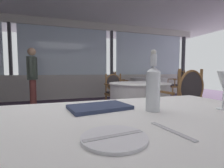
# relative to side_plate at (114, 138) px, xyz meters

# --- Properties ---
(ground_plane) EXTENTS (15.08, 15.08, 0.00)m
(ground_plane) POSITION_rel_side_plate_xyz_m (0.14, 1.19, -0.76)
(ground_plane) COLOR #47384C
(window_wall_far) EXTENTS (10.76, 0.14, 2.75)m
(window_wall_far) POSITION_rel_side_plate_xyz_m (0.14, 5.55, 0.34)
(window_wall_far) COLOR beige
(window_wall_far) RESTS_ON ground_plane
(side_plate) EXTENTS (0.21, 0.21, 0.01)m
(side_plate) POSITION_rel_side_plate_xyz_m (0.00, 0.00, 0.00)
(side_plate) COLOR white
(side_plate) RESTS_ON foreground_table
(butter_knife) EXTENTS (0.20, 0.04, 0.00)m
(butter_knife) POSITION_rel_side_plate_xyz_m (0.00, 0.00, 0.01)
(butter_knife) COLOR silver
(butter_knife) RESTS_ON foreground_table
(dinner_fork) EXTENTS (0.04, 0.20, 0.00)m
(dinner_fork) POSITION_rel_side_plate_xyz_m (0.21, -0.00, -0.00)
(dinner_fork) COLOR silver
(dinner_fork) RESTS_ON foreground_table
(water_bottle) EXTENTS (0.07, 0.07, 0.33)m
(water_bottle) POSITION_rel_side_plate_xyz_m (0.32, 0.28, 0.12)
(water_bottle) COLOR white
(water_bottle) RESTS_ON foreground_table
(wine_glass) EXTENTS (0.07, 0.07, 0.21)m
(wine_glass) POSITION_rel_side_plate_xyz_m (0.71, 0.19, 0.14)
(wine_glass) COLOR white
(wine_glass) RESTS_ON foreground_table
(menu_book) EXTENTS (0.36, 0.26, 0.02)m
(menu_book) POSITION_rel_side_plate_xyz_m (0.06, 0.42, 0.01)
(menu_book) COLOR #2D3856
(menu_book) RESTS_ON foreground_table
(background_table_0) EXTENTS (1.15, 1.15, 0.75)m
(background_table_0) POSITION_rel_side_plate_xyz_m (1.31, 2.29, -0.38)
(background_table_0) COLOR white
(background_table_0) RESTS_ON ground_plane
(dining_chair_0_0) EXTENTS (0.58, 0.52, 1.00)m
(dining_chair_0_0) POSITION_rel_side_plate_xyz_m (1.43, 1.29, -0.18)
(dining_chair_0_0) COLOR olive
(dining_chair_0_0) RESTS_ON ground_plane
(dining_chair_0_1) EXTENTS (0.58, 0.52, 0.91)m
(dining_chair_0_1) POSITION_rel_side_plate_xyz_m (1.18, 3.28, -0.22)
(dining_chair_0_1) COLOR olive
(dining_chair_0_1) RESTS_ON ground_plane
(background_table_2) EXTENTS (1.26, 1.26, 0.75)m
(background_table_2) POSITION_rel_side_plate_xyz_m (2.79, 4.41, -0.38)
(background_table_2) COLOR white
(background_table_2) RESTS_ON ground_plane
(dining_chair_2_0) EXTENTS (0.54, 0.60, 0.96)m
(dining_chair_2_0) POSITION_rel_side_plate_xyz_m (1.74, 4.62, -0.19)
(dining_chair_2_0) COLOR olive
(dining_chair_2_0) RESTS_ON ground_plane
(dining_chair_2_1) EXTENTS (0.54, 0.60, 1.01)m
(dining_chair_2_1) POSITION_rel_side_plate_xyz_m (3.83, 4.21, -0.17)
(dining_chair_2_1) COLOR olive
(dining_chair_2_1) RESTS_ON ground_plane
(diner_person_0) EXTENTS (0.21, 0.53, 1.56)m
(diner_person_0) POSITION_rel_side_plate_xyz_m (-0.75, 4.11, 0.12)
(diner_person_0) COLOR brown
(diner_person_0) RESTS_ON ground_plane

